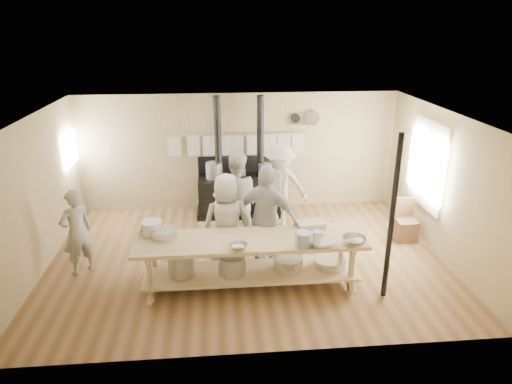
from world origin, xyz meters
TOP-DOWN VIEW (x-y plane):
  - ground at (0.00, 0.00)m, footprint 7.00×7.00m
  - room_shell at (0.00, 0.00)m, footprint 7.00×7.00m
  - window_right at (3.47, 0.60)m, footprint 0.09×1.50m
  - left_opening at (-3.45, 2.00)m, footprint 0.00×0.90m
  - stove at (-0.01, 2.12)m, footprint 1.90×0.75m
  - towel_rail at (-0.00, 2.40)m, footprint 3.00×0.04m
  - back_wall_shelf at (1.46, 2.43)m, footprint 0.63×0.14m
  - prep_table at (-0.01, -0.90)m, footprint 3.60×0.90m
  - support_post at (2.05, -1.35)m, footprint 0.08×0.08m
  - cook_far_left at (-2.84, -0.21)m, footprint 0.65×0.63m
  - cook_left at (-0.15, 0.70)m, footprint 0.89×0.70m
  - cook_center at (-0.35, -0.24)m, footprint 0.88×0.62m
  - cook_right at (0.32, -0.30)m, footprint 1.16×0.92m
  - cook_by_window at (0.77, 1.31)m, footprint 1.16×0.68m
  - chair at (3.14, 0.52)m, footprint 0.38×0.38m
  - bowl_white_a at (-1.55, -0.57)m, footprint 0.42×0.42m
  - bowl_steel_a at (-0.21, -1.23)m, footprint 0.37×0.37m
  - bowl_white_b at (1.06, -1.23)m, footprint 0.44×0.44m
  - bowl_steel_b at (1.55, -1.23)m, footprint 0.51×0.51m
  - roasting_pan at (1.01, -0.57)m, footprint 0.48×0.35m
  - mixing_bowl_large at (-1.35, -0.71)m, footprint 0.53×0.53m
  - bucket_galv at (0.76, -1.23)m, footprint 0.26×0.26m
  - deep_bowl_enamel at (-1.55, -0.57)m, footprint 0.39×0.39m
  - pitcher at (0.99, -1.23)m, footprint 0.19×0.19m

SIDE VIEW (x-z plane):
  - ground at x=0.00m, z-range 0.00..0.00m
  - chair at x=3.14m, z-range -0.17..0.65m
  - prep_table at x=-0.01m, z-range 0.10..0.95m
  - stove at x=-0.01m, z-range -0.78..1.82m
  - cook_far_left at x=-2.84m, z-range 0.00..1.50m
  - cook_center at x=-0.35m, z-range 0.00..1.69m
  - cook_by_window at x=0.77m, z-range 0.00..1.78m
  - bowl_steel_a at x=-0.21m, z-range 0.85..0.94m
  - cook_left at x=-0.15m, z-range 0.00..1.79m
  - bowl_white_b at x=1.06m, z-range 0.85..0.94m
  - bowl_white_a at x=-1.55m, z-range 0.85..0.95m
  - roasting_pan at x=1.01m, z-range 0.85..0.95m
  - bowl_steel_b at x=1.55m, z-range 0.85..0.97m
  - mixing_bowl_large at x=-1.35m, z-range 0.85..0.98m
  - cook_right at x=0.32m, z-range 0.00..1.84m
  - deep_bowl_enamel at x=-1.55m, z-range 0.85..1.06m
  - bucket_galv at x=0.76m, z-range 0.85..1.09m
  - pitcher at x=0.99m, z-range 0.85..1.09m
  - support_post at x=2.05m, z-range 0.00..2.60m
  - window_right at x=3.47m, z-range 0.67..2.33m
  - towel_rail at x=0.00m, z-range 1.31..1.78m
  - left_opening at x=-3.45m, z-range 1.15..2.05m
  - room_shell at x=0.00m, z-range -1.88..5.12m
  - back_wall_shelf at x=1.46m, z-range 1.84..2.17m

